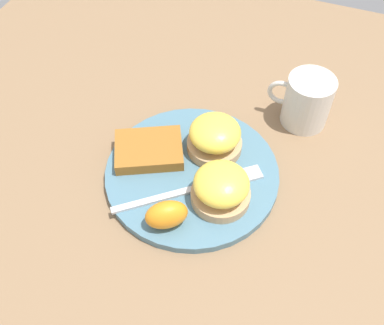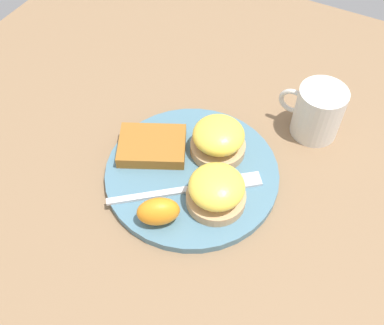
{
  "view_description": "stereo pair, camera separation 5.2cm",
  "coord_description": "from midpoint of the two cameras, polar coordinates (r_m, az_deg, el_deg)",
  "views": [
    {
      "loc": [
        -0.15,
        0.39,
        0.56
      ],
      "look_at": [
        0.0,
        0.0,
        0.03
      ],
      "focal_mm": 42.0,
      "sensor_mm": 36.0,
      "label": 1
    },
    {
      "loc": [
        -0.19,
        0.37,
        0.56
      ],
      "look_at": [
        0.0,
        0.0,
        0.03
      ],
      "focal_mm": 42.0,
      "sensor_mm": 36.0,
      "label": 2
    }
  ],
  "objects": [
    {
      "name": "sandwich_benedict_right",
      "position": [
        0.69,
        5.53,
        2.87
      ],
      "size": [
        0.09,
        0.09,
        0.06
      ],
      "color": "tan",
      "rests_on": "plate"
    },
    {
      "name": "ground_plane",
      "position": [
        0.7,
        2.15,
        -1.82
      ],
      "size": [
        1.1,
        1.1,
        0.0
      ],
      "primitive_type": "plane",
      "color": "#846647"
    },
    {
      "name": "orange_wedge",
      "position": [
        0.62,
        -1.8,
        -6.41
      ],
      "size": [
        0.07,
        0.06,
        0.04
      ],
      "primitive_type": "ellipsoid",
      "rotation": [
        0.0,
        0.0,
        0.61
      ],
      "color": "orange",
      "rests_on": "plate"
    },
    {
      "name": "cup",
      "position": [
        0.76,
        17.58,
        6.07
      ],
      "size": [
        0.11,
        0.08,
        0.09
      ],
      "color": "silver",
      "rests_on": "ground_plane"
    },
    {
      "name": "fork",
      "position": [
        0.67,
        2.71,
        -3.41
      ],
      "size": [
        0.19,
        0.16,
        0.0
      ],
      "color": "silver",
      "rests_on": "plate"
    },
    {
      "name": "plate",
      "position": [
        0.69,
        2.16,
        -1.48
      ],
      "size": [
        0.27,
        0.27,
        0.01
      ],
      "primitive_type": "cylinder",
      "color": "slate",
      "rests_on": "ground_plane"
    },
    {
      "name": "sandwich_benedict_left",
      "position": [
        0.63,
        5.48,
        -3.67
      ],
      "size": [
        0.09,
        0.09,
        0.06
      ],
      "color": "tan",
      "rests_on": "plate"
    },
    {
      "name": "hashbrown_patty",
      "position": [
        0.71,
        -2.97,
        2.04
      ],
      "size": [
        0.13,
        0.12,
        0.02
      ],
      "primitive_type": "cube",
      "rotation": [
        0.0,
        0.0,
        0.45
      ],
      "color": "#995F23",
      "rests_on": "plate"
    }
  ]
}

